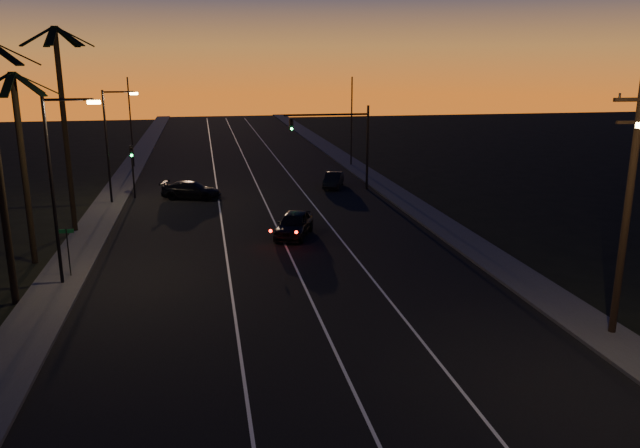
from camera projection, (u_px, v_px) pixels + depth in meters
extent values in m
cube|color=black|center=(267.00, 223.00, 41.67)|extent=(20.00, 170.00, 0.01)
cube|color=#31312F|center=(92.00, 231.00, 39.65)|extent=(2.40, 170.00, 0.16)
cube|color=#31312F|center=(427.00, 215.00, 43.66)|extent=(2.40, 170.00, 0.16)
cube|color=silver|center=(222.00, 225.00, 41.13)|extent=(0.12, 160.00, 0.01)
cube|color=silver|center=(275.00, 223.00, 41.76)|extent=(0.12, 160.00, 0.01)
cube|color=silver|center=(326.00, 221.00, 42.39)|extent=(0.12, 160.00, 0.01)
cube|color=black|center=(12.00, 51.00, 25.67)|extent=(2.18, 0.92, 1.18)
cube|color=black|center=(1.00, 51.00, 26.23)|extent=(1.25, 2.12, 1.18)
cube|color=black|center=(0.00, 51.00, 24.78)|extent=(1.95, 1.61, 1.18)
cylinder|color=black|center=(24.00, 171.00, 32.34)|extent=(0.32, 0.32, 10.00)
cube|color=black|center=(36.00, 83.00, 31.65)|extent=(2.18, 0.92, 1.18)
cube|color=black|center=(28.00, 83.00, 32.21)|extent=(1.25, 2.12, 1.18)
cube|color=black|center=(9.00, 83.00, 32.02)|extent=(1.34, 2.09, 1.18)
cube|color=black|center=(8.00, 84.00, 30.21)|extent=(0.45, 2.16, 1.18)
cube|color=black|center=(28.00, 84.00, 30.76)|extent=(1.95, 1.61, 1.18)
cylinder|color=black|center=(65.00, 134.00, 37.90)|extent=(0.32, 0.32, 12.50)
cube|color=black|center=(75.00, 37.00, 36.89)|extent=(2.18, 0.92, 1.18)
cube|color=black|center=(66.00, 37.00, 37.46)|extent=(1.25, 2.12, 1.18)
cube|color=black|center=(50.00, 37.00, 37.27)|extent=(1.34, 2.09, 1.18)
cube|color=black|center=(37.00, 36.00, 36.47)|extent=(2.18, 0.82, 1.18)
cube|color=black|center=(38.00, 36.00, 35.67)|extent=(1.90, 1.69, 1.18)
cube|color=black|center=(52.00, 36.00, 35.46)|extent=(0.45, 2.16, 1.18)
cube|color=black|center=(68.00, 36.00, 36.00)|extent=(1.95, 1.61, 1.18)
cylinder|color=black|center=(53.00, 195.00, 29.06)|extent=(0.16, 0.16, 9.00)
cylinder|color=black|center=(68.00, 100.00, 28.15)|extent=(2.20, 0.12, 0.12)
cube|color=#FFCA66|center=(94.00, 102.00, 28.38)|extent=(0.55, 0.26, 0.16)
cylinder|color=black|center=(107.00, 148.00, 46.23)|extent=(0.16, 0.16, 8.50)
cylinder|color=black|center=(118.00, 92.00, 45.39)|extent=(2.20, 0.12, 0.12)
cube|color=#FFCA66|center=(134.00, 94.00, 45.62)|extent=(0.55, 0.26, 0.16)
cylinder|color=black|center=(69.00, 254.00, 30.86)|extent=(0.06, 0.06, 2.60)
cube|color=#0D4F25|center=(66.00, 231.00, 30.56)|extent=(0.70, 0.03, 0.20)
cylinder|color=black|center=(627.00, 213.00, 23.48)|extent=(0.28, 0.28, 10.00)
cube|color=black|center=(639.00, 122.00, 22.61)|extent=(1.80, 0.12, 0.12)
cylinder|color=black|center=(367.00, 148.00, 51.99)|extent=(0.20, 0.20, 7.00)
cylinder|color=black|center=(326.00, 115.00, 50.66)|extent=(7.00, 0.16, 0.16)
cube|color=black|center=(291.00, 125.00, 50.33)|extent=(0.32, 0.28, 1.00)
sphere|color=black|center=(291.00, 121.00, 50.08)|extent=(0.20, 0.20, 0.20)
sphere|color=black|center=(292.00, 125.00, 50.17)|extent=(0.20, 0.20, 0.20)
sphere|color=#14FF59|center=(292.00, 129.00, 50.25)|extent=(0.20, 0.20, 0.20)
cylinder|color=black|center=(133.00, 172.00, 48.95)|extent=(0.14, 0.14, 4.20)
cube|color=black|center=(131.00, 151.00, 48.54)|extent=(0.28, 0.25, 0.90)
sphere|color=black|center=(131.00, 148.00, 48.33)|extent=(0.18, 0.18, 0.18)
sphere|color=black|center=(131.00, 152.00, 48.40)|extent=(0.18, 0.18, 0.18)
sphere|color=#14FF59|center=(132.00, 155.00, 48.47)|extent=(0.18, 0.18, 0.18)
cylinder|color=black|center=(131.00, 123.00, 62.33)|extent=(0.14, 0.14, 9.00)
cylinder|color=black|center=(352.00, 122.00, 63.41)|extent=(0.14, 0.14, 9.00)
imported|color=black|center=(294.00, 224.00, 38.48)|extent=(3.33, 4.84, 1.53)
sphere|color=#FF0F05|center=(271.00, 231.00, 36.02)|extent=(0.18, 0.18, 0.18)
sphere|color=#FF0F05|center=(296.00, 232.00, 35.74)|extent=(0.18, 0.18, 0.18)
imported|color=black|center=(333.00, 180.00, 53.38)|extent=(2.58, 4.10, 1.28)
imported|color=black|center=(191.00, 190.00, 48.98)|extent=(5.05, 3.26, 1.36)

